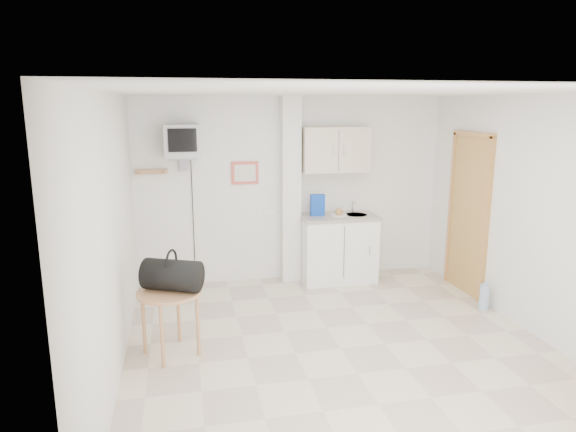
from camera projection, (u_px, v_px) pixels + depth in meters
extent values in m
plane|color=beige|center=(341.00, 349.00, 5.13)|extent=(4.50, 4.50, 0.00)
cube|color=white|center=(292.00, 190.00, 7.01)|extent=(4.20, 0.04, 2.50)
cube|color=white|center=(476.00, 325.00, 2.71)|extent=(4.20, 0.04, 2.50)
cube|color=white|center=(112.00, 239.00, 4.43)|extent=(0.04, 4.50, 2.50)
cube|color=white|center=(538.00, 217.00, 5.29)|extent=(0.04, 4.50, 2.50)
cube|color=white|center=(347.00, 92.00, 4.60)|extent=(4.20, 4.50, 0.04)
cube|color=white|center=(290.00, 191.00, 6.90)|extent=(0.25, 0.22, 2.50)
cube|color=#C44E41|center=(245.00, 173.00, 6.81)|extent=(0.36, 0.03, 0.30)
cube|color=silver|center=(245.00, 173.00, 6.79)|extent=(0.28, 0.01, 0.22)
cube|color=#AC794E|center=(151.00, 172.00, 6.54)|extent=(0.40, 0.05, 0.06)
cube|color=white|center=(270.00, 212.00, 7.00)|extent=(0.15, 0.02, 0.08)
cylinder|color=#AC794E|center=(139.00, 173.00, 6.46)|extent=(0.02, 0.08, 0.02)
cylinder|color=#AC794E|center=(163.00, 173.00, 6.52)|extent=(0.02, 0.08, 0.02)
cube|color=#AC683D|center=(468.00, 216.00, 6.53)|extent=(0.04, 0.75, 2.00)
cube|color=olive|center=(468.00, 216.00, 6.53)|extent=(0.06, 0.87, 2.06)
cube|color=white|center=(338.00, 249.00, 7.04)|extent=(1.00, 0.55, 0.88)
cube|color=#A59A8B|center=(338.00, 217.00, 6.94)|extent=(1.03, 0.58, 0.04)
cylinder|color=#B7B7BA|center=(356.00, 216.00, 6.99)|extent=(0.30, 0.30, 0.05)
cylinder|color=#B7B7BA|center=(353.00, 207.00, 7.11)|extent=(0.02, 0.02, 0.16)
cylinder|color=#B7B7BA|center=(354.00, 202.00, 7.03)|extent=(0.02, 0.13, 0.02)
cube|color=beige|center=(335.00, 149.00, 6.85)|extent=(0.90, 0.32, 0.60)
cube|color=#0E3DB0|center=(318.00, 205.00, 6.89)|extent=(0.19, 0.07, 0.29)
cylinder|color=white|center=(339.00, 215.00, 6.92)|extent=(0.22, 0.22, 0.01)
sphere|color=tan|center=(339.00, 212.00, 6.91)|extent=(0.11, 0.11, 0.11)
cube|color=slate|center=(183.00, 158.00, 6.46)|extent=(0.36, 0.32, 0.02)
cube|color=slate|center=(183.00, 163.00, 6.60)|extent=(0.10, 0.06, 0.20)
cube|color=#A5A6A8|center=(182.00, 141.00, 6.35)|extent=(0.44, 0.42, 0.40)
cube|color=black|center=(182.00, 140.00, 6.14)|extent=(0.34, 0.02, 0.28)
cylinder|color=black|center=(193.00, 222.00, 6.80)|extent=(0.01, 0.01, 1.73)
cylinder|color=#AC794E|center=(169.00, 292.00, 4.89)|extent=(0.62, 0.62, 0.03)
cylinder|color=#AC794E|center=(198.00, 325.00, 4.94)|extent=(0.04, 0.04, 0.62)
cylinder|color=#AC794E|center=(179.00, 313.00, 5.22)|extent=(0.04, 0.04, 0.62)
cylinder|color=#AC794E|center=(144.00, 323.00, 4.98)|extent=(0.04, 0.04, 0.62)
cylinder|color=#AC794E|center=(162.00, 336.00, 4.70)|extent=(0.04, 0.04, 0.62)
cylinder|color=black|center=(172.00, 275.00, 4.88)|extent=(0.62, 0.50, 0.30)
torus|color=black|center=(171.00, 261.00, 4.85)|extent=(0.12, 0.22, 0.23)
cylinder|color=#9BB7D3|center=(484.00, 297.00, 6.09)|extent=(0.11, 0.11, 0.30)
cylinder|color=#9BB7D3|center=(485.00, 283.00, 6.06)|extent=(0.03, 0.03, 0.04)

